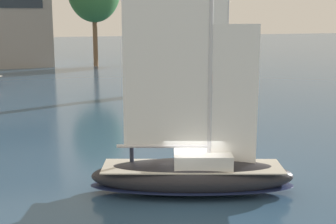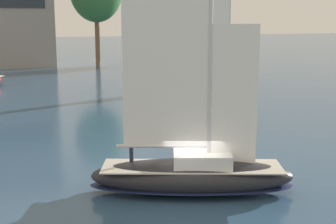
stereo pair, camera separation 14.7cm
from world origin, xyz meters
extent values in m
plane|color=#2D4C6B|center=(0.00, 0.00, 0.00)|extent=(400.00, 400.00, 0.00)
cylinder|color=#4C3828|center=(26.06, 63.32, 3.55)|extent=(0.57, 0.57, 7.09)
ellipsoid|color=#3D7A3D|center=(26.06, 63.32, 9.24)|extent=(6.38, 6.38, 7.80)
cylinder|color=brown|center=(9.99, 60.67, 4.95)|extent=(0.79, 0.79, 9.91)
ellipsoid|color=#232328|center=(0.00, 0.00, 0.80)|extent=(9.74, 6.03, 1.60)
ellipsoid|color=#19234C|center=(0.00, 0.00, 0.36)|extent=(9.83, 6.09, 0.19)
cube|color=#BCB7A8|center=(0.00, 0.00, 1.27)|extent=(8.53, 5.21, 0.06)
cube|color=silver|center=(0.44, -0.18, 1.63)|extent=(3.15, 2.71, 0.66)
cylinder|color=silver|center=(0.70, -0.29, 7.20)|extent=(0.19, 0.19, 11.80)
cylinder|color=silver|center=(-1.27, 0.52, 2.25)|extent=(3.99, 1.76, 0.16)
cube|color=white|center=(-1.11, 0.45, 7.09)|extent=(3.63, 1.51, 9.68)
cube|color=white|center=(1.75, -0.72, 4.55)|extent=(1.93, 0.81, 6.49)
cylinder|color=#232838|center=(-2.50, 1.37, 1.73)|extent=(0.26, 0.26, 0.85)
cylinder|color=#1E4CA5|center=(-2.50, 1.37, 2.48)|extent=(0.44, 0.44, 0.65)
sphere|color=tan|center=(-2.50, 1.37, 2.92)|extent=(0.24, 0.24, 0.24)
ellipsoid|color=maroon|center=(18.82, 31.67, 0.71)|extent=(8.42, 2.48, 1.42)
ellipsoid|color=#19234C|center=(18.82, 31.67, 0.32)|extent=(8.50, 2.51, 0.17)
cube|color=#BCB7A8|center=(18.82, 31.67, 1.13)|extent=(7.40, 2.09, 0.06)
cube|color=silver|center=(19.24, 31.67, 1.46)|extent=(2.37, 1.68, 0.59)
cylinder|color=silver|center=(19.49, 31.66, 6.40)|extent=(0.17, 0.17, 10.47)
cylinder|color=silver|center=(17.60, 31.69, 2.00)|extent=(3.77, 0.20, 0.14)
cube|color=white|center=(17.75, 31.69, 6.30)|extent=(3.47, 0.09, 8.59)
cube|color=white|center=(20.51, 31.65, 4.04)|extent=(1.84, 0.05, 5.76)
camera|label=1|loc=(-8.87, -18.84, 7.99)|focal=50.00mm
camera|label=2|loc=(-8.73, -18.89, 7.99)|focal=50.00mm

